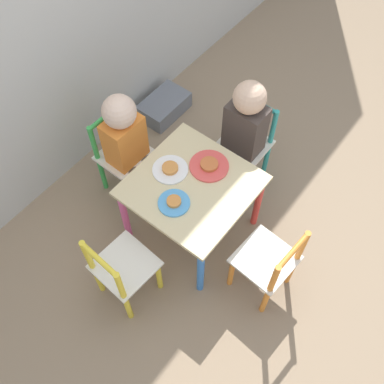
# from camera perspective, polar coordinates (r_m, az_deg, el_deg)

# --- Properties ---
(ground_plane) EXTENTS (6.00, 6.00, 0.00)m
(ground_plane) POSITION_cam_1_polar(r_m,az_deg,el_deg) (2.53, -0.00, -4.62)
(ground_plane) COLOR #8C755B
(kids_table) EXTENTS (0.56, 0.56, 0.44)m
(kids_table) POSITION_cam_1_polar(r_m,az_deg,el_deg) (2.21, -0.00, -0.01)
(kids_table) COLOR beige
(kids_table) RESTS_ON ground_plane
(chair_teal) EXTENTS (0.26, 0.26, 0.53)m
(chair_teal) POSITION_cam_1_polar(r_m,az_deg,el_deg) (2.54, 6.80, 5.99)
(chair_teal) COLOR silver
(chair_teal) RESTS_ON ground_plane
(chair_green) EXTENTS (0.26, 0.26, 0.53)m
(chair_green) POSITION_cam_1_polar(r_m,az_deg,el_deg) (2.51, -8.77, 4.56)
(chair_green) COLOR silver
(chair_green) RESTS_ON ground_plane
(chair_yellow) EXTENTS (0.28, 0.28, 0.53)m
(chair_yellow) POSITION_cam_1_polar(r_m,az_deg,el_deg) (2.16, -8.90, -9.80)
(chair_yellow) COLOR silver
(chair_yellow) RESTS_ON ground_plane
(chair_orange) EXTENTS (0.28, 0.28, 0.53)m
(chair_orange) POSITION_cam_1_polar(r_m,az_deg,el_deg) (2.18, 9.70, -8.97)
(chair_orange) COLOR silver
(chair_orange) RESTS_ON ground_plane
(child_right) EXTENTS (0.22, 0.20, 0.75)m
(child_right) POSITION_cam_1_polar(r_m,az_deg,el_deg) (2.36, 6.45, 8.03)
(child_right) COLOR #4C608E
(child_right) RESTS_ON ground_plane
(child_back) EXTENTS (0.20, 0.22, 0.73)m
(child_back) POSITION_cam_1_polar(r_m,az_deg,el_deg) (2.33, -8.26, 6.55)
(child_back) COLOR #7A6B5B
(child_back) RESTS_ON ground_plane
(plate_right) EXTENTS (0.20, 0.20, 0.03)m
(plate_right) POSITION_cam_1_polar(r_m,az_deg,el_deg) (2.21, 2.19, 3.38)
(plate_right) COLOR #E54C47
(plate_right) RESTS_ON kids_table
(plate_back) EXTENTS (0.18, 0.18, 0.03)m
(plate_back) POSITION_cam_1_polar(r_m,az_deg,el_deg) (2.19, -2.79, 2.91)
(plate_back) COLOR white
(plate_back) RESTS_ON kids_table
(plate_left) EXTENTS (0.15, 0.15, 0.03)m
(plate_left) POSITION_cam_1_polar(r_m,az_deg,el_deg) (2.09, -2.31, -1.34)
(plate_left) COLOR #4C9EE0
(plate_left) RESTS_ON kids_table
(storage_bin) EXTENTS (0.33, 0.21, 0.12)m
(storage_bin) POSITION_cam_1_polar(r_m,az_deg,el_deg) (3.01, -3.56, 10.81)
(storage_bin) COLOR slate
(storage_bin) RESTS_ON ground_plane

